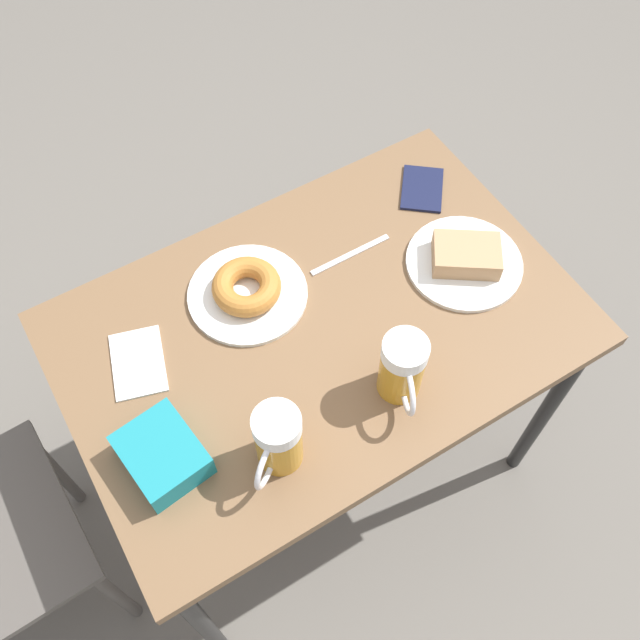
{
  "coord_description": "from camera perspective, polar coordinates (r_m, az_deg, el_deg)",
  "views": [
    {
      "loc": [
        -0.61,
        0.37,
        1.91
      ],
      "look_at": [
        0.0,
        0.0,
        0.74
      ],
      "focal_mm": 40.0,
      "sensor_mm": 36.0,
      "label": 1
    }
  ],
  "objects": [
    {
      "name": "plate_with_donut",
      "position": [
        1.41,
        -5.86,
        2.43
      ],
      "size": [
        0.24,
        0.24,
        0.05
      ],
      "color": "white",
      "rests_on": "table"
    },
    {
      "name": "beer_mug_center",
      "position": [
        1.26,
        6.61,
        -3.87
      ],
      "size": [
        0.13,
        0.08,
        0.15
      ],
      "color": "#C68C23",
      "rests_on": "table"
    },
    {
      "name": "beer_mug_left",
      "position": [
        1.2,
        -3.42,
        -9.59
      ],
      "size": [
        0.1,
        0.12,
        0.15
      ],
      "color": "#C68C23",
      "rests_on": "table"
    },
    {
      "name": "blue_pouch",
      "position": [
        1.27,
        -12.5,
        -10.48
      ],
      "size": [
        0.16,
        0.14,
        0.06
      ],
      "rotation": [
        0.0,
        0.0,
        3.27
      ],
      "color": "teal",
      "rests_on": "table"
    },
    {
      "name": "table",
      "position": [
        1.45,
        -0.0,
        -1.87
      ],
      "size": [
        0.66,
        0.99,
        0.72
      ],
      "color": "brown",
      "rests_on": "ground_plane"
    },
    {
      "name": "napkin_folded",
      "position": [
        1.39,
        -14.35,
        -3.33
      ],
      "size": [
        0.17,
        0.13,
        0.0
      ],
      "rotation": [
        0.0,
        0.0,
        2.85
      ],
      "color": "white",
      "rests_on": "table"
    },
    {
      "name": "ground_plane",
      "position": [
        2.04,
        -0.0,
        -10.92
      ],
      "size": [
        8.0,
        8.0,
        0.0
      ],
      "primitive_type": "plane",
      "color": "#666059"
    },
    {
      "name": "plate_with_cake",
      "position": [
        1.48,
        11.54,
        4.8
      ],
      "size": [
        0.24,
        0.24,
        0.05
      ],
      "color": "white",
      "rests_on": "table"
    },
    {
      "name": "fork",
      "position": [
        1.48,
        2.44,
        5.24
      ],
      "size": [
        0.01,
        0.19,
        0.0
      ],
      "rotation": [
        0.0,
        0.0,
        0.0
      ],
      "color": "silver",
      "rests_on": "table"
    },
    {
      "name": "passport_near_edge",
      "position": [
        1.61,
        8.17,
        10.36
      ],
      "size": [
        0.15,
        0.15,
        0.01
      ],
      "rotation": [
        0.0,
        0.0,
        0.89
      ],
      "color": "#141938",
      "rests_on": "table"
    }
  ]
}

